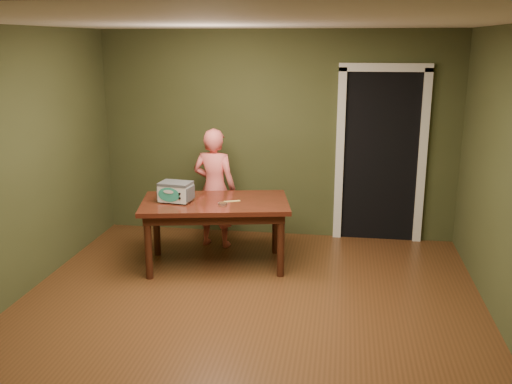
% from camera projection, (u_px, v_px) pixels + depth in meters
% --- Properties ---
extents(floor, '(5.00, 5.00, 0.00)m').
position_uv_depth(floor, '(242.00, 322.00, 5.14)').
color(floor, '#5A3219').
rests_on(floor, ground).
extents(room_shell, '(4.52, 5.02, 2.61)m').
position_uv_depth(room_shell, '(241.00, 134.00, 4.70)').
color(room_shell, '#3E4424').
rests_on(room_shell, ground).
extents(doorway, '(1.10, 0.66, 2.25)m').
position_uv_depth(doorway, '(379.00, 153.00, 7.33)').
color(doorway, black).
rests_on(doorway, ground).
extents(dining_table, '(1.75, 1.20, 0.75)m').
position_uv_depth(dining_table, '(215.00, 210.00, 6.29)').
color(dining_table, '#3C170D').
rests_on(dining_table, floor).
extents(toy_oven, '(0.38, 0.28, 0.22)m').
position_uv_depth(toy_oven, '(176.00, 191.00, 6.20)').
color(toy_oven, '#4C4F54').
rests_on(toy_oven, dining_table).
extents(baking_pan, '(0.10, 0.10, 0.02)m').
position_uv_depth(baking_pan, '(223.00, 203.00, 6.12)').
color(baking_pan, silver).
rests_on(baking_pan, dining_table).
extents(spatula, '(0.17, 0.10, 0.01)m').
position_uv_depth(spatula, '(232.00, 201.00, 6.24)').
color(spatula, '#F8D86B').
rests_on(spatula, dining_table).
extents(child, '(0.57, 0.42, 1.46)m').
position_uv_depth(child, '(215.00, 188.00, 6.90)').
color(child, '#F16863').
rests_on(child, floor).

